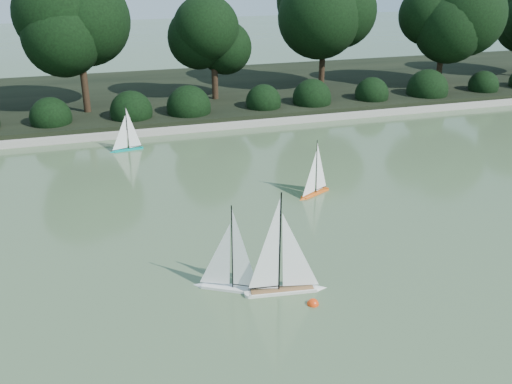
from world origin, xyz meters
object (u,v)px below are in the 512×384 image
sailboat_white_a (225,275)px  sailboat_teal (125,143)px  race_buoy (313,304)px  sailboat_orange (313,186)px  sailboat_white_b (289,276)px

sailboat_white_a → sailboat_teal: 7.08m
sailboat_teal → race_buoy: 8.04m
sailboat_orange → race_buoy: 4.01m
sailboat_teal → race_buoy: (1.90, -7.81, -0.19)m
sailboat_orange → sailboat_white_b: bearing=-118.0°
sailboat_white_b → sailboat_white_a: bearing=158.3°
race_buoy → sailboat_white_a: bearing=144.9°
sailboat_white_b → race_buoy: bearing=-62.5°
sailboat_teal → sailboat_orange: bearing=-50.1°
sailboat_orange → sailboat_white_a: bearing=-131.8°
sailboat_orange → sailboat_teal: (-3.43, 4.10, -0.00)m
sailboat_white_b → sailboat_teal: bearing=102.8°
sailboat_orange → race_buoy: bearing=-112.4°
sailboat_white_a → sailboat_orange: sailboat_white_a is taller
sailboat_teal → race_buoy: size_ratio=7.15×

